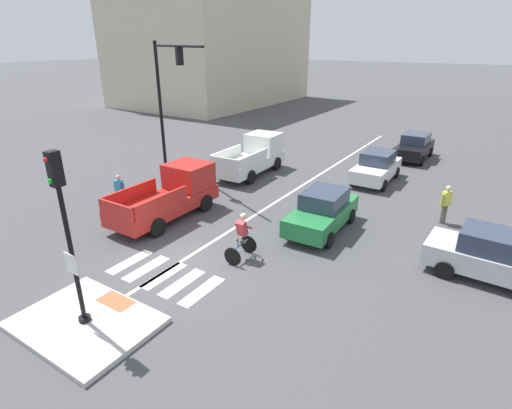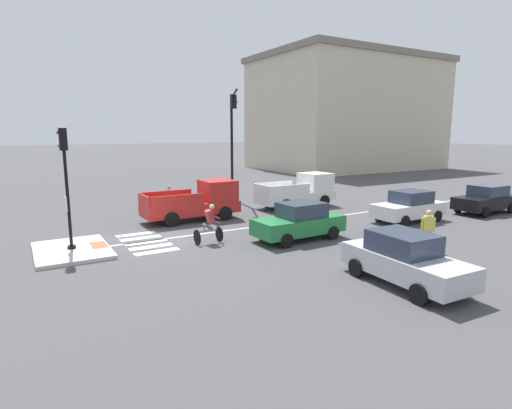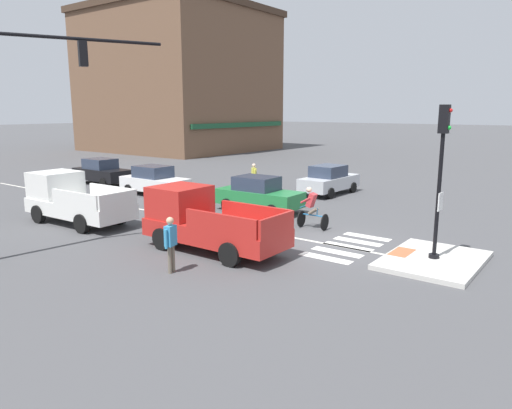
{
  "view_description": "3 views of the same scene",
  "coord_description": "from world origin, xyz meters",
  "views": [
    {
      "loc": [
        8.63,
        -8.52,
        7.14
      ],
      "look_at": [
        1.19,
        3.05,
        1.49
      ],
      "focal_mm": 27.94,
      "sensor_mm": 36.0,
      "label": 1
    },
    {
      "loc": [
        17.27,
        -5.32,
        4.71
      ],
      "look_at": [
        0.02,
        4.79,
        1.17
      ],
      "focal_mm": 28.92,
      "sensor_mm": 36.0,
      "label": 2
    },
    {
      "loc": [
        -14.74,
        -7.7,
        4.69
      ],
      "look_at": [
        0.34,
        3.54,
        0.94
      ],
      "focal_mm": 33.35,
      "sensor_mm": 36.0,
      "label": 3
    }
  ],
  "objects": [
    {
      "name": "ground_plane",
      "position": [
        0.0,
        0.0,
        0.0
      ],
      "size": [
        300.0,
        300.0,
        0.0
      ],
      "primitive_type": "plane",
      "color": "#474749"
    },
    {
      "name": "traffic_island",
      "position": [
        0.0,
        -3.66,
        0.07
      ],
      "size": [
        3.74,
        2.73,
        0.15
      ],
      "primitive_type": "cube",
      "color": "beige",
      "rests_on": "ground"
    },
    {
      "name": "tactile_pad_front",
      "position": [
        0.0,
        -2.64,
        0.15
      ],
      "size": [
        1.1,
        0.6,
        0.01
      ],
      "primitive_type": "cube",
      "color": "#DB5B38",
      "rests_on": "traffic_island"
    },
    {
      "name": "signal_pole",
      "position": [
        0.0,
        -3.66,
        2.98
      ],
      "size": [
        0.44,
        0.38,
        4.7
      ],
      "color": "black",
      "rests_on": "traffic_island"
    },
    {
      "name": "crosswalk_stripe_a",
      "position": [
        -1.63,
        -0.73,
        0.0
      ],
      "size": [
        0.44,
        1.8,
        0.01
      ],
      "primitive_type": "cube",
      "color": "silver",
      "rests_on": "ground"
    },
    {
      "name": "crosswalk_stripe_b",
      "position": [
        -0.81,
        -0.73,
        0.0
      ],
      "size": [
        0.44,
        1.8,
        0.01
      ],
      "primitive_type": "cube",
      "color": "silver",
      "rests_on": "ground"
    },
    {
      "name": "crosswalk_stripe_c",
      "position": [
        0.0,
        -0.73,
        0.0
      ],
      "size": [
        0.44,
        1.8,
        0.01
      ],
      "primitive_type": "cube",
      "color": "silver",
      "rests_on": "ground"
    },
    {
      "name": "crosswalk_stripe_d",
      "position": [
        0.81,
        -0.73,
        0.0
      ],
      "size": [
        0.44,
        1.8,
        0.01
      ],
      "primitive_type": "cube",
      "color": "silver",
      "rests_on": "ground"
    },
    {
      "name": "crosswalk_stripe_e",
      "position": [
        1.63,
        -0.73,
        0.0
      ],
      "size": [
        0.44,
        1.8,
        0.01
      ],
      "primitive_type": "cube",
      "color": "silver",
      "rests_on": "ground"
    },
    {
      "name": "lane_centre_line",
      "position": [
        -0.14,
        10.0,
        0.0
      ],
      "size": [
        0.14,
        28.0,
        0.01
      ],
      "primitive_type": "cube",
      "color": "silver",
      "rests_on": "ground"
    },
    {
      "name": "traffic_light_mast",
      "position": [
        -7.14,
        7.2,
        4.73
      ],
      "size": [
        5.39,
        2.51,
        7.18
      ],
      "color": "black",
      "rests_on": "ground"
    },
    {
      "name": "building_corner_left",
      "position": [
        26.05,
        33.98,
        8.03
      ],
      "size": [
        17.45,
        18.76,
        16.03
      ],
      "color": "brown",
      "rests_on": "ground"
    },
    {
      "name": "car_black_eastbound_distant",
      "position": [
        3.59,
        18.3,
        0.81
      ],
      "size": [
        1.89,
        4.12,
        1.64
      ],
      "color": "black",
      "rests_on": "ground"
    },
    {
      "name": "car_white_eastbound_far",
      "position": [
        2.9,
        12.5,
        0.81
      ],
      "size": [
        1.86,
        4.11,
        1.64
      ],
      "color": "white",
      "rests_on": "ground"
    },
    {
      "name": "car_green_eastbound_mid",
      "position": [
        2.92,
        5.31,
        0.81
      ],
      "size": [
        1.94,
        4.15,
        1.64
      ],
      "color": "#237A3D",
      "rests_on": "ground"
    },
    {
      "name": "car_silver_cross_right",
      "position": [
        9.02,
        4.86,
        0.81
      ],
      "size": [
        4.17,
        1.98,
        1.64
      ],
      "color": "silver",
      "rests_on": "ground"
    },
    {
      "name": "pickup_truck_red_westbound_near",
      "position": [
        -3.19,
        3.11,
        0.98
      ],
      "size": [
        2.09,
        5.11,
        2.08
      ],
      "color": "red",
      "rests_on": "ground"
    },
    {
      "name": "pickup_truck_white_westbound_far",
      "position": [
        -3.6,
        10.27,
        0.98
      ],
      "size": [
        2.18,
        5.16,
        2.08
      ],
      "color": "white",
      "rests_on": "ground"
    },
    {
      "name": "cyclist",
      "position": [
        1.5,
        1.62,
        0.87
      ],
      "size": [
        0.71,
        1.12,
        1.68
      ],
      "color": "black",
      "rests_on": "ground"
    },
    {
      "name": "pedestrian_at_curb_left",
      "position": [
        -5.55,
        2.23,
        0.98
      ],
      "size": [
        0.54,
        0.3,
        1.67
      ],
      "color": "#6B6051",
      "rests_on": "ground"
    },
    {
      "name": "pedestrian_waiting_far_side",
      "position": [
        6.98,
        8.63,
        0.98
      ],
      "size": [
        0.39,
        0.46,
        1.67
      ],
      "color": "#6B6051",
      "rests_on": "ground"
    }
  ]
}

